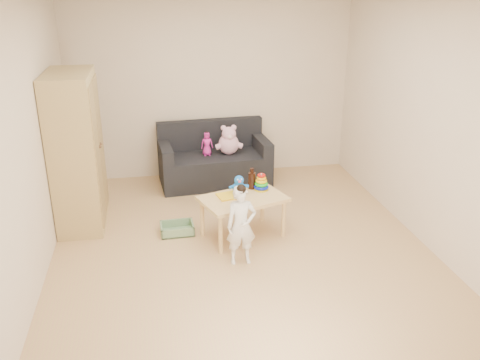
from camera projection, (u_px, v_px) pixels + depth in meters
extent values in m
plane|color=tan|center=(240.00, 243.00, 5.63)|extent=(4.50, 4.50, 0.00)
plane|color=beige|center=(211.00, 86.00, 7.20)|extent=(4.00, 0.00, 4.00)
plane|color=beige|center=(305.00, 231.00, 3.09)|extent=(4.00, 0.00, 4.00)
plane|color=beige|center=(32.00, 140.00, 4.81)|extent=(0.00, 4.50, 4.50)
plane|color=beige|center=(422.00, 121.00, 5.47)|extent=(0.00, 4.50, 4.50)
cube|color=tan|center=(76.00, 151.00, 5.80)|extent=(0.50, 0.99, 1.79)
cube|color=black|center=(215.00, 168.00, 7.21)|extent=(1.57, 0.86, 0.43)
cube|color=#E7C87E|center=(243.00, 217.00, 5.69)|extent=(1.04, 0.83, 0.48)
imported|color=white|center=(241.00, 226.00, 5.10)|extent=(0.30, 0.20, 0.82)
imported|color=#EF2CB0|center=(207.00, 144.00, 7.03)|extent=(0.17, 0.11, 0.32)
cylinder|color=#D2BE0B|center=(261.00, 189.00, 5.80)|extent=(0.16, 0.16, 0.02)
cylinder|color=silver|center=(261.00, 182.00, 5.77)|extent=(0.02, 0.02, 0.19)
torus|color=#0B1DB5|center=(261.00, 187.00, 5.79)|extent=(0.17, 0.17, 0.04)
torus|color=green|center=(261.00, 184.00, 5.78)|extent=(0.15, 0.15, 0.04)
torus|color=yellow|center=(261.00, 181.00, 5.76)|extent=(0.13, 0.13, 0.04)
torus|color=#FFAD0D|center=(261.00, 178.00, 5.75)|extent=(0.11, 0.11, 0.03)
torus|color=red|center=(261.00, 175.00, 5.74)|extent=(0.09, 0.09, 0.03)
cylinder|color=black|center=(252.00, 181.00, 5.81)|extent=(0.08, 0.08, 0.19)
cylinder|color=black|center=(252.00, 172.00, 5.77)|extent=(0.04, 0.04, 0.05)
cylinder|color=black|center=(252.00, 169.00, 5.76)|extent=(0.05, 0.05, 0.02)
cube|color=yellow|center=(228.00, 196.00, 5.62)|extent=(0.26, 0.26, 0.02)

